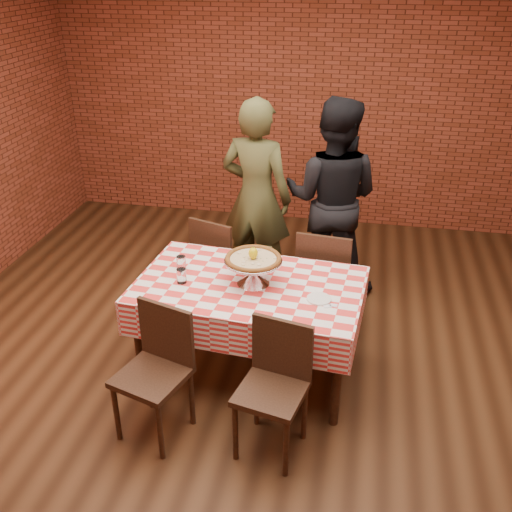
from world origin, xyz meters
name	(u,v)px	position (x,y,z in m)	size (l,w,h in m)	color
ground	(252,378)	(0.00, 0.00, 0.00)	(6.00, 6.00, 0.00)	black
back_wall	(306,95)	(0.00, 3.00, 1.45)	(5.50, 5.50, 0.00)	maroon
table	(250,329)	(-0.03, 0.10, 0.38)	(1.56, 0.93, 0.75)	#3D2516
tablecloth	(249,300)	(-0.03, 0.10, 0.62)	(1.59, 0.97, 0.27)	red
pizza_stand	(253,272)	(-0.01, 0.11, 0.85)	(0.41, 0.41, 0.18)	silver
pizza	(253,259)	(-0.01, 0.11, 0.95)	(0.39, 0.39, 0.03)	#CFBA8D
lemon	(253,253)	(-0.01, 0.11, 0.99)	(0.06, 0.06, 0.08)	yellow
water_glass_left	(182,276)	(-0.50, 0.02, 0.81)	(0.07, 0.07, 0.11)	white
water_glass_right	(181,263)	(-0.56, 0.20, 0.81)	(0.07, 0.07, 0.11)	white
side_plate	(319,299)	(0.47, -0.02, 0.76)	(0.16, 0.16, 0.01)	white
sweetener_packet_a	(327,306)	(0.53, -0.10, 0.76)	(0.05, 0.04, 0.01)	white
sweetener_packet_b	(334,305)	(0.57, -0.08, 0.76)	(0.05, 0.04, 0.01)	white
condiment_caddy	(265,256)	(0.03, 0.40, 0.83)	(0.10, 0.08, 0.13)	silver
chair_near_left	(152,378)	(-0.51, -0.64, 0.44)	(0.40, 0.40, 0.88)	#3D2516
chair_near_right	(271,395)	(0.25, -0.64, 0.43)	(0.39, 0.39, 0.87)	#3D2516
chair_far_left	(223,261)	(-0.44, 0.96, 0.44)	(0.40, 0.40, 0.88)	#3D2516
chair_far_right	(326,276)	(0.45, 0.84, 0.46)	(0.43, 0.43, 0.91)	#3D2516
diner_olive	(256,198)	(-0.23, 1.37, 0.89)	(0.65, 0.42, 1.77)	#464725
diner_black	(332,199)	(0.43, 1.46, 0.89)	(0.87, 0.67, 1.78)	black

